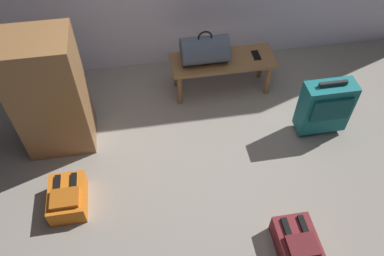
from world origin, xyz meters
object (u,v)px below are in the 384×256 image
at_px(cell_phone, 256,55).
at_px(backpack_maroon, 297,243).
at_px(backpack_orange, 68,198).
at_px(side_cabinet, 49,95).
at_px(duffel_bag_slate, 205,50).
at_px(bench, 222,64).
at_px(suitcase_upright_teal, 325,107).

bearing_deg(cell_phone, backpack_maroon, -94.95).
xyz_separation_m(backpack_orange, side_cabinet, (-0.07, 0.71, 0.46)).
xyz_separation_m(duffel_bag_slate, cell_phone, (0.51, 0.00, -0.13)).
height_order(bench, suitcase_upright_teal, suitcase_upright_teal).
relative_size(duffel_bag_slate, backpack_orange, 1.16).
bearing_deg(cell_phone, bench, -179.84).
bearing_deg(side_cabinet, suitcase_upright_teal, -6.79).
height_order(backpack_orange, side_cabinet, side_cabinet).
height_order(cell_phone, backpack_maroon, cell_phone).
bearing_deg(duffel_bag_slate, backpack_orange, -139.13).
bearing_deg(cell_phone, side_cabinet, -167.50).
xyz_separation_m(backpack_maroon, backpack_orange, (-1.65, 0.65, 0.00)).
xyz_separation_m(cell_phone, backpack_maroon, (-0.15, -1.78, -0.30)).
xyz_separation_m(cell_phone, side_cabinet, (-1.87, -0.42, 0.16)).
xyz_separation_m(bench, cell_phone, (0.33, 0.00, 0.06)).
height_order(backpack_maroon, backpack_orange, same).
bearing_deg(suitcase_upright_teal, backpack_orange, -169.15).
bearing_deg(suitcase_upright_teal, side_cabinet, 173.21).
height_order(bench, backpack_orange, bench).
bearing_deg(backpack_orange, duffel_bag_slate, 40.87).
height_order(suitcase_upright_teal, side_cabinet, side_cabinet).
bearing_deg(bench, side_cabinet, -165.00).
distance_m(bench, cell_phone, 0.33).
distance_m(backpack_maroon, side_cabinet, 2.24).
height_order(duffel_bag_slate, backpack_orange, duffel_bag_slate).
bearing_deg(backpack_maroon, backpack_orange, 158.40).
xyz_separation_m(duffel_bag_slate, backpack_maroon, (0.35, -1.78, -0.43)).
bearing_deg(backpack_maroon, suitcase_upright_teal, 61.06).
bearing_deg(suitcase_upright_teal, cell_phone, 122.82).
bearing_deg(side_cabinet, cell_phone, 12.50).
distance_m(duffel_bag_slate, backpack_maroon, 1.86).
bearing_deg(duffel_bag_slate, suitcase_upright_teal, -35.91).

